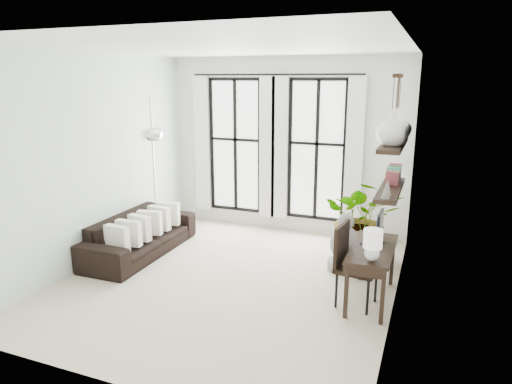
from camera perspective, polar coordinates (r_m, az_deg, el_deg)
The scene contains 16 objects.
floor at distance 6.68m, azimuth -3.23°, elevation -10.89°, with size 5.00×5.00×0.00m, color beige.
ceiling at distance 6.07m, azimuth -3.66°, elevation 17.66°, with size 5.00×5.00×0.00m, color white.
wall_left at distance 7.41m, azimuth -19.46°, elevation 3.80°, with size 5.00×5.00×0.00m, color silver.
wall_right at distance 5.63m, azimuth 17.81°, elevation 0.92°, with size 5.00×5.00×0.00m, color white.
wall_back at distance 8.48m, azimuth 3.74°, elevation 5.77°, with size 4.50×4.50×0.00m, color white.
windows at distance 8.48m, azimuth 2.29°, elevation 5.52°, with size 3.26×0.13×2.65m.
wall_shelves at distance 5.75m, azimuth 16.62°, elevation 2.57°, with size 0.25×1.30×0.60m.
sofa at distance 7.74m, azimuth -14.26°, elevation -5.19°, with size 2.21×0.87×0.65m, color black.
throw_pillows at distance 7.63m, azimuth -13.73°, elevation -4.04°, with size 0.40×1.52×0.40m.
plant at distance 7.44m, azimuth 13.18°, elevation -3.17°, with size 1.19×1.03×1.32m, color #2D7228.
desk at distance 5.96m, azimuth 14.28°, elevation -7.22°, with size 0.53×1.24×1.13m.
desk_chair at distance 5.92m, azimuth 11.72°, elevation -8.26°, with size 0.55×0.55×1.04m.
arc_lamp at distance 7.59m, azimuth -12.88°, elevation 6.96°, with size 0.76×0.94×2.56m.
buddha at distance 6.98m, azimuth 11.02°, elevation -6.72°, with size 0.49×0.49×0.88m.
vase_a at distance 5.39m, azimuth 16.73°, elevation 7.63°, with size 0.37×0.37×0.38m, color white.
vase_b at distance 5.79m, azimuth 17.10°, elevation 8.00°, with size 0.37×0.37×0.38m, color white.
Camera 1 is at (2.57, -5.49, 2.81)m, focal length 32.00 mm.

